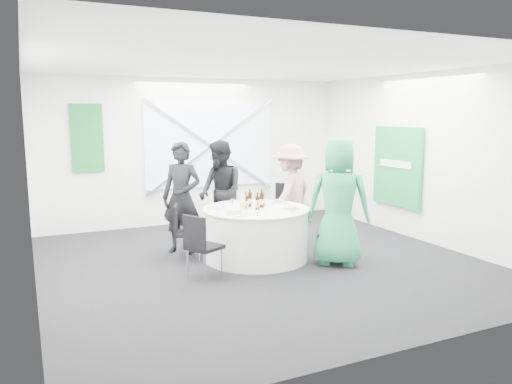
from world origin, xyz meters
name	(u,v)px	position (x,y,z in m)	size (l,w,h in m)	color
floor	(262,262)	(0.00, 0.00, 0.00)	(6.00, 6.00, 0.00)	black
ceiling	(262,64)	(0.00, 0.00, 2.80)	(6.00, 6.00, 0.00)	white
wall_back	(195,151)	(0.00, 3.00, 1.40)	(6.00, 6.00, 0.00)	white
wall_front	(412,199)	(0.00, -3.00, 1.40)	(6.00, 6.00, 0.00)	white
wall_left	(28,177)	(-3.00, 0.00, 1.40)	(6.00, 6.00, 0.00)	white
wall_right	(425,158)	(3.00, 0.00, 1.40)	(6.00, 6.00, 0.00)	white
window_panel	(210,146)	(0.30, 2.96, 1.50)	(2.60, 0.03, 1.60)	silver
window_brace_a	(211,146)	(0.30, 2.92, 1.50)	(0.05, 0.05, 3.16)	silver
window_brace_b	(211,146)	(0.30, 2.92, 1.50)	(0.05, 0.05, 3.16)	silver
green_banner	(87,138)	(-2.00, 2.95, 1.70)	(0.55, 0.04, 1.20)	#156A2C
green_sign	(397,167)	(2.94, 0.60, 1.20)	(0.05, 1.20, 1.40)	#198D41
banquet_table	(256,233)	(0.00, 0.20, 0.38)	(1.56, 1.56, 0.76)	silver
chair_back	(227,212)	(-0.01, 1.32, 0.50)	(0.40, 0.41, 0.86)	black
chair_back_left	(183,228)	(-1.00, 0.57, 0.48)	(0.49, 0.48, 0.82)	black
chair_back_right	(284,208)	(0.88, 0.96, 0.57)	(0.62, 0.62, 0.96)	black
chair_front_right	(337,228)	(0.98, -0.45, 0.50)	(0.55, 0.54, 0.86)	black
chair_front_left	(200,242)	(-1.05, -0.37, 0.50)	(0.53, 0.53, 0.86)	black
person_man_back_left	(182,198)	(-0.89, 0.99, 0.86)	(0.62, 0.41, 1.71)	black
person_man_back	(220,192)	(-0.13, 1.31, 0.85)	(0.83, 0.45, 1.70)	black
person_woman_pink	(290,194)	(0.91, 0.82, 0.82)	(1.06, 0.49, 1.64)	#BC798A
person_woman_green	(339,202)	(0.94, -0.54, 0.91)	(0.89, 0.58, 1.81)	#299763
plate_back	(234,202)	(-0.10, 0.78, 0.77)	(0.24, 0.24, 0.01)	silver
plate_back_left	(217,208)	(-0.54, 0.40, 0.77)	(0.29, 0.29, 0.01)	silver
plate_back_right	(279,201)	(0.53, 0.49, 0.78)	(0.24, 0.24, 0.04)	silver
plate_front_right	(290,208)	(0.40, -0.10, 0.78)	(0.29, 0.29, 0.04)	silver
plate_front_left	(240,214)	(-0.41, -0.16, 0.77)	(0.28, 0.28, 0.01)	silver
napkin	(233,211)	(-0.47, -0.08, 0.80)	(0.19, 0.13, 0.05)	silver
beer_bottle_a	(246,202)	(-0.14, 0.25, 0.85)	(0.06, 0.06, 0.25)	#361B09
beer_bottle_b	(250,200)	(-0.03, 0.35, 0.86)	(0.06, 0.06, 0.27)	#361B09
beer_bottle_c	(262,200)	(0.10, 0.21, 0.87)	(0.06, 0.06, 0.28)	#361B09
beer_bottle_d	(257,203)	(-0.03, 0.08, 0.86)	(0.06, 0.06, 0.26)	#361B09
green_water_bottle	(263,199)	(0.15, 0.28, 0.88)	(0.08, 0.08, 0.30)	green
clear_water_bottle	(242,203)	(-0.25, 0.11, 0.87)	(0.08, 0.08, 0.28)	white
wine_glass_a	(247,205)	(-0.28, -0.11, 0.88)	(0.07, 0.07, 0.17)	white
wine_glass_b	(272,196)	(0.36, 0.40, 0.88)	(0.07, 0.07, 0.17)	white
wine_glass_c	(233,202)	(-0.39, 0.15, 0.88)	(0.07, 0.07, 0.17)	white
wine_glass_d	(258,204)	(-0.13, -0.12, 0.88)	(0.07, 0.07, 0.17)	white
wine_glass_e	(253,196)	(0.12, 0.56, 0.88)	(0.07, 0.07, 0.17)	white
fork_a	(292,211)	(0.36, -0.25, 0.76)	(0.01, 0.15, 0.01)	silver
knife_a	(295,208)	(0.50, -0.08, 0.76)	(0.01, 0.15, 0.01)	silver
fork_b	(221,205)	(-0.39, 0.63, 0.76)	(0.01, 0.15, 0.01)	silver
knife_b	(217,210)	(-0.57, 0.31, 0.76)	(0.01, 0.15, 0.01)	silver
fork_c	(284,203)	(0.55, 0.36, 0.76)	(0.01, 0.15, 0.01)	silver
knife_c	(269,202)	(0.41, 0.61, 0.76)	(0.01, 0.15, 0.01)	silver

